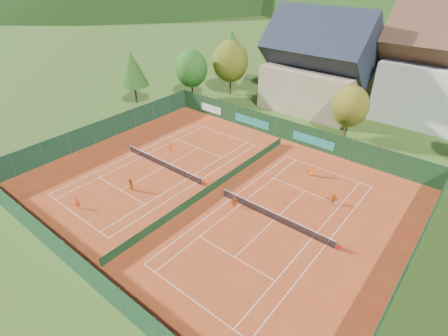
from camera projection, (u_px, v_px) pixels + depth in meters
ground at (213, 191)px, 38.79m from camera, size 600.00×600.00×0.00m
clay_pad at (213, 191)px, 38.78m from camera, size 40.00×32.00×0.01m
court_markings_left at (164, 167)px, 43.07m from camera, size 11.03×23.83×0.00m
court_markings_right at (274, 220)px, 34.48m from camera, size 11.03×23.83×0.00m
tennis_net_left at (164, 164)px, 42.73m from camera, size 13.30×0.10×1.02m
tennis_net_right at (276, 217)px, 34.14m from camera, size 13.30×0.10×1.02m
court_divider at (213, 187)px, 38.52m from camera, size 0.03×28.80×1.00m
fence_north at (284, 130)px, 48.85m from camera, size 40.00×0.10×3.00m
fence_south at (80, 266)px, 27.40m from camera, size 40.00×0.04×3.00m
fence_west at (104, 130)px, 48.74m from camera, size 0.04×32.00×3.00m
fence_east at (407, 268)px, 27.30m from camera, size 0.09×32.00×3.00m
chalet at (318, 68)px, 56.80m from camera, size 16.20×12.00×16.00m
tree_west_front at (191, 68)px, 61.03m from camera, size 5.72×5.72×8.69m
tree_west_mid at (230, 61)px, 62.50m from camera, size 6.44×6.44×9.78m
tree_west_back at (231, 45)px, 70.67m from camera, size 5.60×5.60×10.00m
tree_center at (350, 106)px, 47.66m from camera, size 5.01×5.01×7.60m
tree_west_side at (132, 69)px, 58.61m from camera, size 5.04×5.04×9.00m
loose_ball_0 at (129, 175)px, 41.48m from camera, size 0.07×0.07×0.07m
loose_ball_1 at (176, 255)px, 30.40m from camera, size 0.07×0.07×0.07m
loose_ball_2 at (266, 173)px, 41.85m from camera, size 0.07×0.07×0.07m
player_left_near at (77, 203)px, 35.83m from camera, size 0.56×0.53×1.29m
player_left_mid at (131, 185)px, 38.40m from camera, size 0.80×0.65×1.52m
player_left_far at (170, 147)px, 46.03m from camera, size 0.99×0.72×1.38m
player_right_near at (234, 202)px, 35.94m from camera, size 0.78×0.75×1.30m
player_right_far_a at (312, 170)px, 41.11m from camera, size 0.80×0.65×1.40m
player_right_far_b at (334, 199)px, 36.41m from camera, size 1.20×0.52×1.25m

